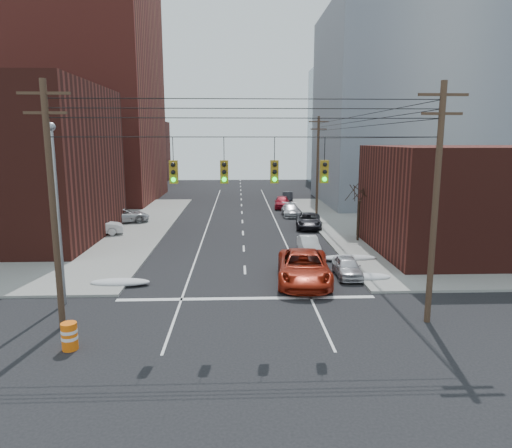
{
  "coord_description": "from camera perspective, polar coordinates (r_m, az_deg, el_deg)",
  "views": [
    {
      "loc": [
        -0.38,
        -17.05,
        8.51
      ],
      "look_at": [
        0.76,
        12.46,
        3.0
      ],
      "focal_mm": 32.0,
      "sensor_mm": 36.0,
      "label": 1
    }
  ],
  "objects": [
    {
      "name": "snow_ne",
      "position": [
        28.88,
        13.61,
        -6.44
      ],
      "size": [
        3.0,
        1.08,
        0.42
      ],
      "primitive_type": "ellipsoid",
      "color": "silver",
      "rests_on": "ground"
    },
    {
      "name": "traffic_signals",
      "position": [
        20.07,
        -0.85,
        6.73
      ],
      "size": [
        17.0,
        0.42,
        2.02
      ],
      "color": "black",
      "rests_on": "ground"
    },
    {
      "name": "ground",
      "position": [
        19.06,
        -0.86,
        -15.95
      ],
      "size": [
        160.0,
        160.0,
        0.0
      ],
      "primitive_type": "plane",
      "color": "black",
      "rests_on": "ground"
    },
    {
      "name": "building_brick_tall",
      "position": [
        69.51,
        -22.9,
        15.12
      ],
      "size": [
        24.0,
        20.0,
        30.0
      ],
      "primitive_type": "cube",
      "color": "maroon",
      "rests_on": "ground"
    },
    {
      "name": "parked_car_c",
      "position": [
        44.56,
        6.58,
        0.43
      ],
      "size": [
        2.96,
        5.41,
        1.44
      ],
      "primitive_type": "imported",
      "rotation": [
        0.0,
        0.0,
        -0.11
      ],
      "color": "black",
      "rests_on": "ground"
    },
    {
      "name": "sidewalk_ne",
      "position": [
        52.55,
        29.24,
        -0.03
      ],
      "size": [
        40.0,
        40.0,
        0.15
      ],
      "primitive_type": "cube",
      "color": "gray",
      "rests_on": "ground"
    },
    {
      "name": "parked_car_b",
      "position": [
        34.92,
        6.62,
        -2.57
      ],
      "size": [
        1.37,
        3.75,
        1.23
      ],
      "primitive_type": "imported",
      "rotation": [
        0.0,
        0.0,
        0.02
      ],
      "color": "silver",
      "rests_on": "ground"
    },
    {
      "name": "bare_tree",
      "position": [
        38.86,
        12.69,
        1.14
      ],
      "size": [
        2.09,
        2.2,
        4.93
      ],
      "color": "black",
      "rests_on": "ground"
    },
    {
      "name": "lot_car_b",
      "position": [
        48.28,
        -16.26,
        1.04
      ],
      "size": [
        5.7,
        3.92,
        1.45
      ],
      "primitive_type": "imported",
      "rotation": [
        0.0,
        0.0,
        1.89
      ],
      "color": "#B8B9BE",
      "rests_on": "sidewalk_nw"
    },
    {
      "name": "snow_east_far",
      "position": [
        33.07,
        11.51,
        -4.19
      ],
      "size": [
        4.0,
        1.08,
        0.42
      ],
      "primitive_type": "ellipsoid",
      "color": "silver",
      "rests_on": "ground"
    },
    {
      "name": "parked_car_f",
      "position": [
        63.32,
        3.96,
        3.41
      ],
      "size": [
        1.74,
        4.07,
        1.31
      ],
      "primitive_type": "imported",
      "rotation": [
        0.0,
        0.0,
        -0.09
      ],
      "color": "black",
      "rests_on": "ground"
    },
    {
      "name": "lot_car_c",
      "position": [
        46.16,
        -22.7,
        0.11
      ],
      "size": [
        4.45,
        1.91,
        1.28
      ],
      "primitive_type": "imported",
      "rotation": [
        0.0,
        0.0,
        1.54
      ],
      "color": "black",
      "rests_on": "sidewalk_nw"
    },
    {
      "name": "parked_car_d",
      "position": [
        51.27,
        4.35,
        1.73
      ],
      "size": [
        1.89,
        4.58,
        1.33
      ],
      "primitive_type": "imported",
      "rotation": [
        0.0,
        0.0,
        -0.01
      ],
      "color": "#B1B1B6",
      "rests_on": "ground"
    },
    {
      "name": "lot_car_a",
      "position": [
        42.66,
        -19.29,
        -0.32
      ],
      "size": [
        4.76,
        2.58,
        1.49
      ],
      "primitive_type": "imported",
      "rotation": [
        0.0,
        0.0,
        1.8
      ],
      "color": "silver",
      "rests_on": "sidewalk_nw"
    },
    {
      "name": "street_light",
      "position": [
        24.96,
        -23.65,
        2.85
      ],
      "size": [
        0.44,
        0.44,
        9.32
      ],
      "color": "gray",
      "rests_on": "ground"
    },
    {
      "name": "building_office",
      "position": [
        65.14,
        18.42,
        13.55
      ],
      "size": [
        22.0,
        20.0,
        25.0
      ],
      "primitive_type": "cube",
      "color": "gray",
      "rests_on": "ground"
    },
    {
      "name": "lot_car_d",
      "position": [
        49.05,
        -21.51,
        0.86
      ],
      "size": [
        4.2,
        1.74,
        1.42
      ],
      "primitive_type": "imported",
      "rotation": [
        0.0,
        0.0,
        1.56
      ],
      "color": "silver",
      "rests_on": "sidewalk_nw"
    },
    {
      "name": "building_brick_far",
      "position": [
        94.62,
        -18.12,
        8.53
      ],
      "size": [
        22.0,
        18.0,
        12.0
      ],
      "primitive_type": "cube",
      "color": "#451A14",
      "rests_on": "ground"
    },
    {
      "name": "building_glass",
      "position": [
        90.43,
        13.73,
        11.85
      ],
      "size": [
        20.0,
        18.0,
        22.0
      ],
      "primitive_type": "cube",
      "color": "gray",
      "rests_on": "ground"
    },
    {
      "name": "parked_car_a",
      "position": [
        29.27,
        11.32,
        -5.26
      ],
      "size": [
        1.59,
        3.75,
        1.26
      ],
      "primitive_type": "imported",
      "rotation": [
        0.0,
        0.0,
        -0.03
      ],
      "color": "silver",
      "rests_on": "ground"
    },
    {
      "name": "building_storefront",
      "position": [
        38.08,
        26.7,
        2.64
      ],
      "size": [
        16.0,
        12.0,
        8.0
      ],
      "primitive_type": "cube",
      "color": "#451A14",
      "rests_on": "ground"
    },
    {
      "name": "red_pickup",
      "position": [
        27.65,
        6.0,
        -5.41
      ],
      "size": [
        3.66,
        6.91,
        1.85
      ],
      "primitive_type": "imported",
      "rotation": [
        0.0,
        0.0,
        -0.09
      ],
      "color": "maroon",
      "rests_on": "ground"
    },
    {
      "name": "construction_barrel",
      "position": [
        20.65,
        -22.28,
        -12.81
      ],
      "size": [
        0.85,
        0.85,
        1.15
      ],
      "rotation": [
        0.0,
        0.0,
        0.39
      ],
      "color": "orange",
      "rests_on": "ground"
    },
    {
      "name": "utility_pole_right",
      "position": [
        22.1,
        21.54,
        2.75
      ],
      "size": [
        2.2,
        0.28,
        11.0
      ],
      "color": "#473323",
      "rests_on": "ground"
    },
    {
      "name": "snow_nw",
      "position": [
        28.22,
        -16.63,
        -6.99
      ],
      "size": [
        3.5,
        1.08,
        0.42
      ],
      "primitive_type": "ellipsoid",
      "color": "silver",
      "rests_on": "ground"
    },
    {
      "name": "utility_pole_far",
      "position": [
        51.89,
        7.72,
        7.46
      ],
      "size": [
        2.2,
        0.28,
        11.0
      ],
      "color": "#473323",
      "rests_on": "ground"
    },
    {
      "name": "utility_pole_left",
      "position": [
        21.8,
        -24.08,
        2.47
      ],
      "size": [
        2.2,
        0.28,
        11.0
      ],
      "color": "#473323",
      "rests_on": "ground"
    },
    {
      "name": "parked_car_e",
      "position": [
        57.08,
        3.27,
        2.76
      ],
      "size": [
        2.25,
        4.68,
        1.54
      ],
      "primitive_type": "imported",
      "rotation": [
        0.0,
        0.0,
        -0.1
      ],
      "color": "maroon",
      "rests_on": "ground"
    }
  ]
}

